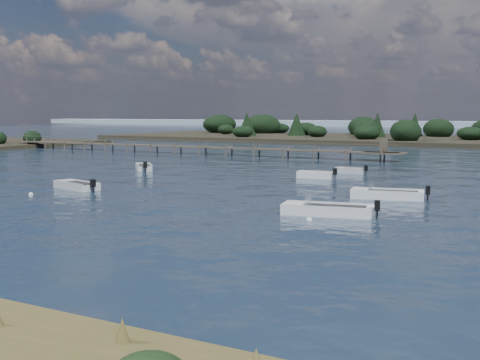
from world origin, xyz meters
The scene contains 12 objects.
ground centered at (0.00, 60.00, 0.00)m, with size 400.00×400.00×0.00m, color #152232.
tender_far_grey centered at (-14.42, 25.18, 0.18)m, with size 3.45×3.60×1.28m.
dinghy_mid_white_a centered at (11.61, 8.53, 0.17)m, with size 5.59×2.85×1.28m.
dinghy_mid_grey centered at (-9.42, 10.43, 0.16)m, with size 4.67×2.69×1.16m.
dinghy_mid_white_b centered at (12.86, 16.70, 0.17)m, with size 5.30×2.73×1.29m.
tender_far_grey_b centered at (5.18, 32.05, 0.15)m, with size 3.22×1.48×1.08m.
tender_far_white centered at (3.79, 26.46, 0.17)m, with size 3.58×1.50×1.21m.
buoy_b centered at (11.37, 6.42, 0.00)m, with size 0.32×0.32×0.32m, color white.
buoy_c centered at (-9.99, 6.46, 0.00)m, with size 0.32×0.32×0.32m, color white.
buoy_d centered at (13.16, 10.42, 0.00)m, with size 0.32×0.32×0.32m, color white.
jetty centered at (-21.74, 47.99, 0.98)m, with size 64.50×3.20×3.40m.
distant_haze centered at (-90.00, 230.00, 0.00)m, with size 280.00×20.00×2.40m, color #94A8B7.
Camera 1 is at (23.56, -23.62, 5.80)m, focal length 45.00 mm.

